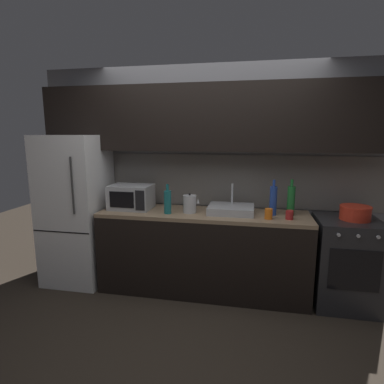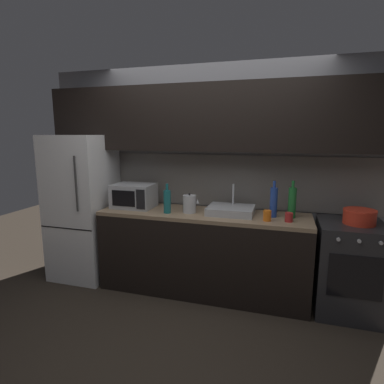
{
  "view_description": "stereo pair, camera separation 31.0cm",
  "coord_description": "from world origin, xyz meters",
  "px_view_note": "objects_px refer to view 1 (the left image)",
  "views": [
    {
      "loc": [
        0.52,
        -2.33,
        1.73
      ],
      "look_at": [
        -0.12,
        0.9,
        1.12
      ],
      "focal_mm": 29.22,
      "sensor_mm": 36.0,
      "label": 1
    },
    {
      "loc": [
        0.82,
        -2.26,
        1.73
      ],
      "look_at": [
        -0.12,
        0.9,
        1.12
      ],
      "focal_mm": 29.22,
      "sensor_mm": 36.0,
      "label": 2
    }
  ],
  "objects_px": {
    "oven_range": "(345,262)",
    "wine_bottle_blue": "(273,200)",
    "wine_bottle_green": "(291,200)",
    "mug_red": "(289,215)",
    "wine_bottle_teal": "(168,202)",
    "cooking_pot": "(355,213)",
    "refrigerator": "(77,209)",
    "microwave": "(131,197)",
    "mug_orange": "(269,214)",
    "kettle": "(190,204)"
  },
  "relations": [
    {
      "from": "oven_range",
      "to": "wine_bottle_green",
      "type": "distance_m",
      "value": 0.83
    },
    {
      "from": "wine_bottle_teal",
      "to": "mug_red",
      "type": "relative_size",
      "value": 3.53
    },
    {
      "from": "microwave",
      "to": "wine_bottle_green",
      "type": "height_order",
      "value": "wine_bottle_green"
    },
    {
      "from": "mug_orange",
      "to": "cooking_pot",
      "type": "relative_size",
      "value": 0.36
    },
    {
      "from": "cooking_pot",
      "to": "refrigerator",
      "type": "bearing_deg",
      "value": -180.0
    },
    {
      "from": "wine_bottle_teal",
      "to": "mug_red",
      "type": "distance_m",
      "value": 1.25
    },
    {
      "from": "microwave",
      "to": "wine_bottle_blue",
      "type": "bearing_deg",
      "value": 0.53
    },
    {
      "from": "wine_bottle_green",
      "to": "wine_bottle_teal",
      "type": "bearing_deg",
      "value": -172.19
    },
    {
      "from": "wine_bottle_green",
      "to": "mug_orange",
      "type": "xyz_separation_m",
      "value": [
        -0.23,
        -0.19,
        -0.11
      ]
    },
    {
      "from": "kettle",
      "to": "mug_red",
      "type": "bearing_deg",
      "value": -4.09
    },
    {
      "from": "oven_range",
      "to": "microwave",
      "type": "height_order",
      "value": "microwave"
    },
    {
      "from": "oven_range",
      "to": "kettle",
      "type": "relative_size",
      "value": 4.24
    },
    {
      "from": "oven_range",
      "to": "mug_red",
      "type": "xyz_separation_m",
      "value": [
        -0.58,
        -0.11,
        0.49
      ]
    },
    {
      "from": "microwave",
      "to": "wine_bottle_green",
      "type": "relative_size",
      "value": 1.22
    },
    {
      "from": "wine_bottle_green",
      "to": "cooking_pot",
      "type": "xyz_separation_m",
      "value": [
        0.61,
        -0.05,
        -0.09
      ]
    },
    {
      "from": "microwave",
      "to": "refrigerator",
      "type": "bearing_deg",
      "value": -178.45
    },
    {
      "from": "mug_orange",
      "to": "cooking_pot",
      "type": "distance_m",
      "value": 0.85
    },
    {
      "from": "wine_bottle_green",
      "to": "refrigerator",
      "type": "bearing_deg",
      "value": -178.78
    },
    {
      "from": "mug_red",
      "to": "mug_orange",
      "type": "relative_size",
      "value": 0.86
    },
    {
      "from": "mug_red",
      "to": "wine_bottle_blue",
      "type": "bearing_deg",
      "value": 136.78
    },
    {
      "from": "oven_range",
      "to": "mug_orange",
      "type": "xyz_separation_m",
      "value": [
        -0.78,
        -0.14,
        0.5
      ]
    },
    {
      "from": "oven_range",
      "to": "mug_orange",
      "type": "distance_m",
      "value": 0.94
    },
    {
      "from": "wine_bottle_green",
      "to": "mug_orange",
      "type": "bearing_deg",
      "value": -140.38
    },
    {
      "from": "kettle",
      "to": "wine_bottle_green",
      "type": "distance_m",
      "value": 1.05
    },
    {
      "from": "microwave",
      "to": "wine_bottle_teal",
      "type": "xyz_separation_m",
      "value": [
        0.46,
        -0.14,
        -0.01
      ]
    },
    {
      "from": "wine_bottle_blue",
      "to": "mug_red",
      "type": "distance_m",
      "value": 0.24
    },
    {
      "from": "wine_bottle_blue",
      "to": "cooking_pot",
      "type": "height_order",
      "value": "wine_bottle_blue"
    },
    {
      "from": "oven_range",
      "to": "kettle",
      "type": "distance_m",
      "value": 1.69
    },
    {
      "from": "microwave",
      "to": "wine_bottle_teal",
      "type": "relative_size",
      "value": 1.46
    },
    {
      "from": "microwave",
      "to": "mug_red",
      "type": "bearing_deg",
      "value": -4.34
    },
    {
      "from": "microwave",
      "to": "oven_range",
      "type": "bearing_deg",
      "value": -0.49
    },
    {
      "from": "refrigerator",
      "to": "microwave",
      "type": "bearing_deg",
      "value": 1.55
    },
    {
      "from": "wine_bottle_teal",
      "to": "wine_bottle_green",
      "type": "bearing_deg",
      "value": 7.81
    },
    {
      "from": "wine_bottle_blue",
      "to": "cooking_pot",
      "type": "relative_size",
      "value": 1.28
    },
    {
      "from": "oven_range",
      "to": "wine_bottle_blue",
      "type": "bearing_deg",
      "value": 177.34
    },
    {
      "from": "microwave",
      "to": "cooking_pot",
      "type": "relative_size",
      "value": 1.59
    },
    {
      "from": "kettle",
      "to": "wine_bottle_teal",
      "type": "relative_size",
      "value": 0.67
    },
    {
      "from": "wine_bottle_green",
      "to": "cooking_pot",
      "type": "relative_size",
      "value": 1.3
    },
    {
      "from": "refrigerator",
      "to": "mug_red",
      "type": "distance_m",
      "value": 2.39
    },
    {
      "from": "wine_bottle_green",
      "to": "mug_orange",
      "type": "distance_m",
      "value": 0.32
    },
    {
      "from": "wine_bottle_green",
      "to": "oven_range",
      "type": "bearing_deg",
      "value": -5.4
    },
    {
      "from": "oven_range",
      "to": "wine_bottle_teal",
      "type": "distance_m",
      "value": 1.92
    },
    {
      "from": "oven_range",
      "to": "mug_red",
      "type": "distance_m",
      "value": 0.77
    },
    {
      "from": "wine_bottle_blue",
      "to": "oven_range",
      "type": "bearing_deg",
      "value": -2.66
    },
    {
      "from": "mug_red",
      "to": "mug_orange",
      "type": "distance_m",
      "value": 0.2
    },
    {
      "from": "cooking_pot",
      "to": "wine_bottle_blue",
      "type": "bearing_deg",
      "value": 177.61
    },
    {
      "from": "oven_range",
      "to": "wine_bottle_blue",
      "type": "distance_m",
      "value": 0.95
    },
    {
      "from": "oven_range",
      "to": "wine_bottle_green",
      "type": "bearing_deg",
      "value": 174.6
    },
    {
      "from": "wine_bottle_teal",
      "to": "cooking_pot",
      "type": "bearing_deg",
      "value": 3.75
    },
    {
      "from": "mug_orange",
      "to": "cooking_pot",
      "type": "bearing_deg",
      "value": 9.38
    }
  ]
}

